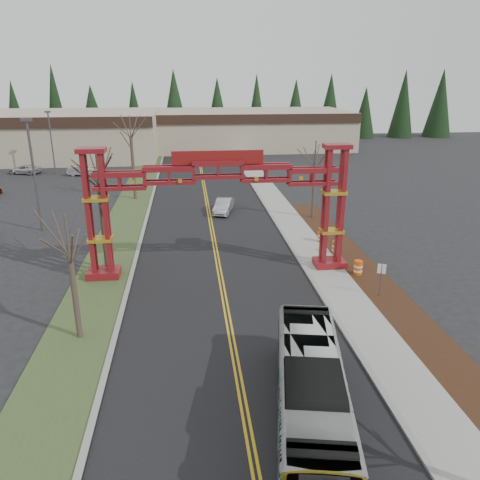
{
  "coord_description": "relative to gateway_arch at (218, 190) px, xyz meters",
  "views": [
    {
      "loc": [
        -1.98,
        -12.55,
        13.13
      ],
      "look_at": [
        0.99,
        13.82,
        3.84
      ],
      "focal_mm": 35.0,
      "sensor_mm": 36.0,
      "label": 1
    }
  ],
  "objects": [
    {
      "name": "ground",
      "position": [
        -0.0,
        -18.0,
        -5.98
      ],
      "size": [
        200.0,
        200.0,
        0.0
      ],
      "primitive_type": "plane",
      "color": "black",
      "rests_on": "ground"
    },
    {
      "name": "gateway_arch",
      "position": [
        0.0,
        0.0,
        0.0
      ],
      "size": [
        18.2,
        1.6,
        8.9
      ],
      "color": "#64100D",
      "rests_on": "ground"
    },
    {
      "name": "barrel_north",
      "position": [
        8.85,
        5.23,
        -5.45
      ],
      "size": [
        0.57,
        0.57,
        1.06
      ],
      "color": "#DE540C",
      "rests_on": "ground"
    },
    {
      "name": "retail_building_east",
      "position": [
        10.0,
        61.95,
        -2.47
      ],
      "size": [
        38.0,
        20.3,
        7.0
      ],
      "color": "tan",
      "rests_on": "ground"
    },
    {
      "name": "curb_right",
      "position": [
        6.15,
        7.0,
        -5.91
      ],
      "size": [
        0.3,
        110.0,
        0.15
      ],
      "primitive_type": "cube",
      "color": "gray",
      "rests_on": "ground"
    },
    {
      "name": "silver_sedan",
      "position": [
        1.51,
        15.34,
        -5.27
      ],
      "size": [
        2.56,
        4.55,
        1.42
      ],
      "primitive_type": "imported",
      "rotation": [
        0.0,
        0.0,
        -0.26
      ],
      "color": "#A5A8AD",
      "rests_on": "ground"
    },
    {
      "name": "retail_building_west",
      "position": [
        -30.0,
        53.96,
        -2.22
      ],
      "size": [
        46.0,
        22.3,
        7.5
      ],
      "color": "tan",
      "rests_on": "ground"
    },
    {
      "name": "sidewalk_right",
      "position": [
        7.6,
        7.0,
        -5.91
      ],
      "size": [
        2.6,
        110.0,
        0.14
      ],
      "primitive_type": "cube",
      "color": "gray",
      "rests_on": "ground"
    },
    {
      "name": "light_pole_far",
      "position": [
        -20.75,
        38.1,
        -0.95
      ],
      "size": [
        0.76,
        0.38,
        8.71
      ],
      "color": "#3F3F44",
      "rests_on": "ground"
    },
    {
      "name": "conifer_treeline",
      "position": [
        0.25,
        74.0,
        0.5
      ],
      "size": [
        116.1,
        5.6,
        13.0
      ],
      "color": "black",
      "rests_on": "ground"
    },
    {
      "name": "lane_line_left",
      "position": [
        -0.12,
        7.0,
        -5.96
      ],
      "size": [
        0.12,
        100.0,
        0.01
      ],
      "primitive_type": "cube",
      "color": "gold",
      "rests_on": "road"
    },
    {
      "name": "bare_tree_median_mid",
      "position": [
        -8.0,
        1.46,
        0.53
      ],
      "size": [
        3.29,
        3.29,
        8.74
      ],
      "color": "#382D26",
      "rests_on": "ground"
    },
    {
      "name": "light_pole_near",
      "position": [
        -15.24,
        11.35,
        -0.27
      ],
      "size": [
        0.86,
        0.43,
        9.88
      ],
      "color": "#3F3F44",
      "rests_on": "ground"
    },
    {
      "name": "curb_left",
      "position": [
        -6.15,
        7.0,
        -5.91
      ],
      "size": [
        0.3,
        110.0,
        0.15
      ],
      "primitive_type": "cube",
      "color": "gray",
      "rests_on": "ground"
    },
    {
      "name": "bare_tree_right_far",
      "position": [
        10.0,
        12.41,
        -0.44
      ],
      "size": [
        2.95,
        2.95,
        7.52
      ],
      "color": "#382D26",
      "rests_on": "ground"
    },
    {
      "name": "grass_median",
      "position": [
        -8.0,
        7.0,
        -5.94
      ],
      "size": [
        4.0,
        110.0,
        0.08
      ],
      "primitive_type": "cube",
      "color": "#364924",
      "rests_on": "ground"
    },
    {
      "name": "bare_tree_median_near",
      "position": [
        -8.0,
        -7.96,
        -1.16
      ],
      "size": [
        3.02,
        3.02,
        6.84
      ],
      "color": "#382D26",
      "rests_on": "ground"
    },
    {
      "name": "transit_bus",
      "position": [
        2.45,
        -15.79,
        -4.5
      ],
      "size": [
        4.48,
        10.96,
        2.97
      ],
      "primitive_type": "imported",
      "rotation": [
        0.0,
        0.0,
        -0.19
      ],
      "color": "#A9ACB1",
      "rests_on": "ground"
    },
    {
      "name": "parked_car_far_b",
      "position": [
        -25.14,
        38.75,
        -5.35
      ],
      "size": [
        5.01,
        3.48,
        1.27
      ],
      "primitive_type": "imported",
      "rotation": [
        0.0,
        0.0,
        4.38
      ],
      "color": "silver",
      "rests_on": "ground"
    },
    {
      "name": "lane_line_right",
      "position": [
        0.12,
        7.0,
        -5.96
      ],
      "size": [
        0.12,
        100.0,
        0.01
      ],
      "primitive_type": "cube",
      "color": "gold",
      "rests_on": "road"
    },
    {
      "name": "bare_tree_median_far",
      "position": [
        -8.0,
        22.1,
        0.85
      ],
      "size": [
        3.49,
        3.49,
        9.19
      ],
      "color": "#382D26",
      "rests_on": "ground"
    },
    {
      "name": "barrel_south",
      "position": [
        9.54,
        -1.67,
        -5.42
      ],
      "size": [
        0.6,
        0.6,
        1.12
      ],
      "color": "#DE540C",
      "rests_on": "ground"
    },
    {
      "name": "road",
      "position": [
        -0.0,
        7.0,
        -5.97
      ],
      "size": [
        12.0,
        110.0,
        0.02
      ],
      "primitive_type": "cube",
      "color": "black",
      "rests_on": "ground"
    },
    {
      "name": "parked_car_far_a",
      "position": [
        -16.49,
        36.5,
        -5.27
      ],
      "size": [
        4.53,
        2.25,
        1.43
      ],
      "primitive_type": "imported",
      "rotation": [
        0.0,
        0.0,
        1.39
      ],
      "color": "silver",
      "rests_on": "ground"
    },
    {
      "name": "street_sign",
      "position": [
        9.69,
        -5.12,
        -4.37
      ],
      "size": [
        0.48,
        0.24,
        2.25
      ],
      "color": "#3F3F44",
      "rests_on": "ground"
    },
    {
      "name": "landscape_strip",
      "position": [
        10.2,
        -8.0,
        -5.92
      ],
      "size": [
        2.6,
        50.0,
        0.12
      ],
      "primitive_type": "cube",
      "color": "black",
      "rests_on": "ground"
    },
    {
      "name": "barrel_mid",
      "position": [
        9.26,
        2.51,
        -5.43
      ],
      "size": [
        0.6,
        0.6,
        1.11
      ],
      "color": "#DE540C",
      "rests_on": "ground"
    }
  ]
}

